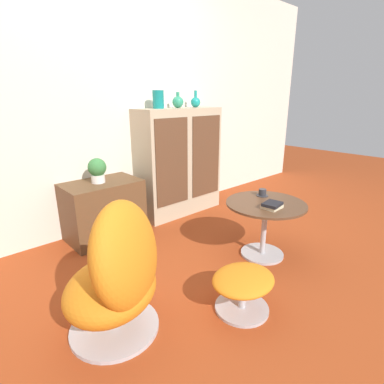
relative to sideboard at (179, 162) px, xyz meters
The scene contains 13 objects.
ground_plane 1.58m from the sideboard, 115.10° to the right, with size 12.00×12.00×0.00m, color #9E3D19.
wall_back 0.97m from the sideboard, 160.58° to the left, with size 6.40×0.06×2.60m.
sideboard is the anchor object (origin of this frame).
tv_console 1.02m from the sideboard, behind, with size 0.69×0.45×0.55m.
egg_chair 1.94m from the sideboard, 140.09° to the right, with size 0.79×0.77×0.82m.
ottoman 1.84m from the sideboard, 117.43° to the right, with size 0.42×0.36×0.27m.
coffee_table 1.31m from the sideboard, 96.56° to the right, with size 0.65×0.65×0.48m.
vase_leftmost 0.73m from the sideboard, behind, with size 0.11×0.11×0.18m.
vase_inner_left 0.65m from the sideboard, 93.02° to the left, with size 0.12×0.12×0.16m.
vase_inner_right 0.70m from the sideboard, ahead, with size 0.11×0.11×0.18m.
potted_plant 1.00m from the sideboard, behind, with size 0.17×0.17×0.23m.
teacup 1.15m from the sideboard, 90.96° to the right, with size 0.10×0.10×0.06m.
book_stack 1.40m from the sideboard, 99.06° to the right, with size 0.17×0.14×0.05m.
Camera 1 is at (-1.52, -1.23, 1.31)m, focal length 28.00 mm.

